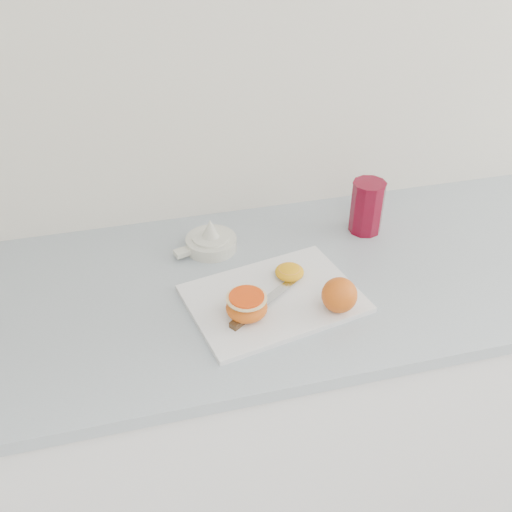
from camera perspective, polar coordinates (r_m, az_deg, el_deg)
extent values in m
cube|color=silver|center=(1.38, 3.94, 21.96)|extent=(4.00, 0.04, 2.70)
cube|color=white|center=(1.63, 5.17, -14.36)|extent=(2.35, 0.60, 0.86)
cube|color=#9FABB4|center=(1.32, 6.19, -1.87)|extent=(2.41, 0.64, 0.03)
cube|color=white|center=(1.21, 1.77, -4.28)|extent=(0.39, 0.32, 0.01)
sphere|color=#CE5916|center=(1.17, 8.34, -3.89)|extent=(0.07, 0.07, 0.07)
ellipsoid|color=#CE5916|center=(1.15, -0.94, -5.16)|extent=(0.08, 0.08, 0.05)
cylinder|color=beige|center=(1.13, -0.95, -4.22)|extent=(0.08, 0.08, 0.00)
cylinder|color=#E83607|center=(1.13, -0.95, -4.11)|extent=(0.07, 0.07, 0.00)
ellipsoid|color=orange|center=(1.26, 3.36, -1.60)|extent=(0.06, 0.06, 0.03)
cylinder|color=orange|center=(1.25, 3.38, -1.30)|extent=(0.05, 0.05, 0.00)
cube|color=#4A3517|center=(1.15, -0.83, -5.93)|extent=(0.09, 0.07, 0.01)
cube|color=#B7B7BC|center=(1.22, 2.52, -3.36)|extent=(0.11, 0.09, 0.00)
cylinder|color=#B7B7BC|center=(1.15, -0.83, -5.93)|extent=(0.01, 0.01, 0.01)
cylinder|color=white|center=(1.37, -4.49, 1.27)|extent=(0.12, 0.12, 0.03)
cylinder|color=white|center=(1.36, -4.53, 1.91)|extent=(0.09, 0.09, 0.01)
cone|color=white|center=(1.34, -4.58, 2.82)|extent=(0.04, 0.04, 0.05)
cube|color=white|center=(1.34, -7.32, 0.38)|extent=(0.04, 0.04, 0.01)
ellipsoid|color=#EA4400|center=(1.35, -4.03, 2.08)|extent=(0.01, 0.01, 0.00)
ellipsoid|color=#EA4400|center=(1.36, -5.16, 2.15)|extent=(0.01, 0.01, 0.00)
ellipsoid|color=#EA4400|center=(1.34, -4.37, 1.81)|extent=(0.01, 0.01, 0.00)
ellipsoid|color=#EA4400|center=(1.36, -4.08, 2.40)|extent=(0.01, 0.01, 0.00)
cylinder|color=maroon|center=(1.43, 11.02, 4.77)|extent=(0.08, 0.08, 0.13)
cylinder|color=#EF4801|center=(1.46, 10.80, 3.08)|extent=(0.07, 0.07, 0.02)
cylinder|color=maroon|center=(1.40, 11.33, 7.13)|extent=(0.08, 0.08, 0.00)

